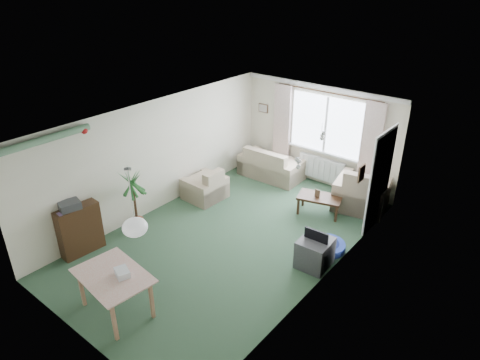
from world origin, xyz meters
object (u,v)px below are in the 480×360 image
Objects in this scene: coffee_table at (319,205)px; houseplant at (135,201)px; pet_bed at (327,246)px; tv_cube at (315,253)px; armchair_left at (205,183)px; bookshelf at (80,230)px; dining_table at (116,294)px; sofa at (272,162)px; armchair_corner at (362,188)px.

houseplant is (-2.52, -2.85, 0.45)m from coffee_table.
houseplant is 3.80m from pet_bed.
houseplant is at bearing -163.03° from tv_cube.
armchair_left is 0.88× the size of bookshelf.
bookshelf is 0.88× the size of dining_table.
coffee_table reaches higher than pet_bed.
tv_cube is (2.66, -2.47, -0.13)m from sofa.
coffee_table is 1.32m from pet_bed.
tv_cube is (3.35, 1.21, -0.39)m from houseplant.
dining_table is at bearing 24.21° from armchair_left.
sofa is 5.42m from dining_table.
pet_bed is (3.15, -0.03, -0.30)m from armchair_left.
houseplant is at bearing 77.60° from sofa.
houseplant reaches higher than dining_table.
bookshelf is at bearing 162.80° from dining_table.
tv_cube is at bearing 85.00° from armchair_corner.
armchair_corner is 0.82× the size of houseplant.
bookshelf reaches higher than coffee_table.
dining_table reaches higher than pet_bed.
coffee_table is (-0.58, -0.81, -0.28)m from armchair_corner.
armchair_left is 0.63× the size of houseplant.
sofa is 2.41m from armchair_corner.
sofa is at bearing 134.15° from tv_cube.
dining_table is at bearing -124.56° from tv_cube.
bookshelf is at bearing -99.65° from houseplant.
coffee_table is 0.95× the size of bookshelf.
sofa is 3.76m from houseplant.
armchair_corner reaches higher than tv_cube.
houseplant reaches higher than armchair_corner.
tv_cube is (1.77, 2.88, -0.07)m from dining_table.
coffee_table is at bearing 126.37° from pet_bed.
pet_bed is at bearing 142.25° from sofa.
armchair_corner is 1.92m from pet_bed.
bookshelf is at bearing 77.82° from sofa.
armchair_corner reaches higher than dining_table.
bookshelf is at bearing 44.62° from armchair_corner.
dining_table reaches higher than tv_cube.
bookshelf is 1.63× the size of tv_cube.
tv_cube is (0.25, -2.45, -0.22)m from armchair_corner.
sofa is 1.44× the size of dining_table.
armchair_corner is 3.48m from armchair_left.
armchair_left is 0.77× the size of dining_table.
armchair_corner is 1.19× the size of coffee_table.
sofa is 1.19× the size of houseplant.
pet_bed is (2.61, -1.89, -0.32)m from sofa.
pet_bed is (3.30, 1.79, -0.59)m from houseplant.
dining_table is 1.61× the size of pet_bed.
tv_cube is (3.20, -0.61, -0.11)m from armchair_left.
dining_table is (0.89, -5.35, -0.05)m from sofa.
pet_bed is at bearing 43.99° from bookshelf.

